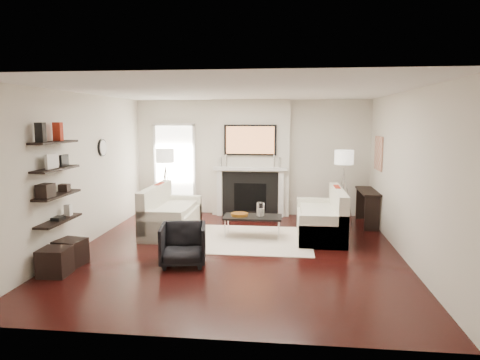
# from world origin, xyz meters

# --- Properties ---
(room_envelope) EXTENTS (6.00, 6.00, 6.00)m
(room_envelope) POSITION_xyz_m (0.00, 0.00, 1.35)
(room_envelope) COLOR black
(room_envelope) RESTS_ON ground
(chimney_breast) EXTENTS (1.80, 0.25, 2.70)m
(chimney_breast) POSITION_xyz_m (0.00, 2.88, 1.35)
(chimney_breast) COLOR silver
(chimney_breast) RESTS_ON floor
(fireplace_surround) EXTENTS (1.30, 0.02, 1.04)m
(fireplace_surround) POSITION_xyz_m (0.00, 2.74, 0.52)
(fireplace_surround) COLOR black
(fireplace_surround) RESTS_ON floor
(firebox) EXTENTS (0.75, 0.02, 0.65)m
(firebox) POSITION_xyz_m (0.00, 2.73, 0.45)
(firebox) COLOR black
(firebox) RESTS_ON floor
(mantel_pilaster_l) EXTENTS (0.12, 0.08, 1.10)m
(mantel_pilaster_l) POSITION_xyz_m (-0.72, 2.71, 0.55)
(mantel_pilaster_l) COLOR white
(mantel_pilaster_l) RESTS_ON floor
(mantel_pilaster_r) EXTENTS (0.12, 0.08, 1.10)m
(mantel_pilaster_r) POSITION_xyz_m (0.72, 2.71, 0.55)
(mantel_pilaster_r) COLOR white
(mantel_pilaster_r) RESTS_ON floor
(mantel_shelf) EXTENTS (1.70, 0.18, 0.07)m
(mantel_shelf) POSITION_xyz_m (0.00, 2.69, 1.12)
(mantel_shelf) COLOR white
(mantel_shelf) RESTS_ON chimney_breast
(tv_body) EXTENTS (1.20, 0.06, 0.70)m
(tv_body) POSITION_xyz_m (0.00, 2.71, 1.78)
(tv_body) COLOR black
(tv_body) RESTS_ON chimney_breast
(tv_screen) EXTENTS (1.10, 0.00, 0.62)m
(tv_screen) POSITION_xyz_m (0.00, 2.68, 1.78)
(tv_screen) COLOR #BF723F
(tv_screen) RESTS_ON tv_body
(candlestick_l_tall) EXTENTS (0.04, 0.04, 0.30)m
(candlestick_l_tall) POSITION_xyz_m (-0.55, 2.70, 1.30)
(candlestick_l_tall) COLOR silver
(candlestick_l_tall) RESTS_ON mantel_shelf
(candlestick_l_short) EXTENTS (0.04, 0.04, 0.24)m
(candlestick_l_short) POSITION_xyz_m (-0.68, 2.70, 1.27)
(candlestick_l_short) COLOR silver
(candlestick_l_short) RESTS_ON mantel_shelf
(candlestick_r_tall) EXTENTS (0.04, 0.04, 0.30)m
(candlestick_r_tall) POSITION_xyz_m (0.55, 2.70, 1.30)
(candlestick_r_tall) COLOR silver
(candlestick_r_tall) RESTS_ON mantel_shelf
(candlestick_r_short) EXTENTS (0.04, 0.04, 0.24)m
(candlestick_r_short) POSITION_xyz_m (0.68, 2.70, 1.27)
(candlestick_r_short) COLOR silver
(candlestick_r_short) RESTS_ON mantel_shelf
(hallway_panel) EXTENTS (0.90, 0.02, 2.10)m
(hallway_panel) POSITION_xyz_m (-1.85, 2.98, 1.05)
(hallway_panel) COLOR white
(hallway_panel) RESTS_ON floor
(door_trim_l) EXTENTS (0.06, 0.06, 2.16)m
(door_trim_l) POSITION_xyz_m (-2.33, 2.96, 1.05)
(door_trim_l) COLOR white
(door_trim_l) RESTS_ON floor
(door_trim_r) EXTENTS (0.06, 0.06, 2.16)m
(door_trim_r) POSITION_xyz_m (-1.37, 2.96, 1.05)
(door_trim_r) COLOR white
(door_trim_r) RESTS_ON floor
(door_trim_top) EXTENTS (1.02, 0.06, 0.06)m
(door_trim_top) POSITION_xyz_m (-1.85, 2.96, 2.13)
(door_trim_top) COLOR white
(door_trim_top) RESTS_ON wall_back
(rug) EXTENTS (2.60, 2.00, 0.01)m
(rug) POSITION_xyz_m (0.03, 0.74, 0.01)
(rug) COLOR beige
(rug) RESTS_ON floor
(loveseat_left_base) EXTENTS (0.85, 1.80, 0.42)m
(loveseat_left_base) POSITION_xyz_m (-1.43, 1.13, 0.21)
(loveseat_left_base) COLOR silver
(loveseat_left_base) RESTS_ON floor
(loveseat_left_back) EXTENTS (0.18, 1.80, 0.80)m
(loveseat_left_back) POSITION_xyz_m (-1.77, 1.13, 0.53)
(loveseat_left_back) COLOR silver
(loveseat_left_back) RESTS_ON floor
(loveseat_left_arm_n) EXTENTS (0.85, 0.18, 0.60)m
(loveseat_left_arm_n) POSITION_xyz_m (-1.43, 0.32, 0.30)
(loveseat_left_arm_n) COLOR silver
(loveseat_left_arm_n) RESTS_ON floor
(loveseat_left_arm_s) EXTENTS (0.85, 0.18, 0.60)m
(loveseat_left_arm_s) POSITION_xyz_m (-1.43, 1.94, 0.30)
(loveseat_left_arm_s) COLOR silver
(loveseat_left_arm_s) RESTS_ON floor
(loveseat_left_cushion) EXTENTS (0.63, 1.44, 0.10)m
(loveseat_left_cushion) POSITION_xyz_m (-1.38, 1.13, 0.47)
(loveseat_left_cushion) COLOR silver
(loveseat_left_cushion) RESTS_ON loveseat_left_base
(pillow_left_orange) EXTENTS (0.10, 0.42, 0.42)m
(pillow_left_orange) POSITION_xyz_m (-1.77, 1.43, 0.73)
(pillow_left_orange) COLOR #A22614
(pillow_left_orange) RESTS_ON loveseat_left_cushion
(pillow_left_charcoal) EXTENTS (0.10, 0.40, 0.40)m
(pillow_left_charcoal) POSITION_xyz_m (-1.77, 0.83, 0.72)
(pillow_left_charcoal) COLOR black
(pillow_left_charcoal) RESTS_ON loveseat_left_cushion
(loveseat_right_base) EXTENTS (0.85, 1.80, 0.42)m
(loveseat_right_base) POSITION_xyz_m (1.50, 1.12, 0.21)
(loveseat_right_base) COLOR silver
(loveseat_right_base) RESTS_ON floor
(loveseat_right_back) EXTENTS (0.18, 1.80, 0.80)m
(loveseat_right_back) POSITION_xyz_m (1.83, 1.12, 0.53)
(loveseat_right_back) COLOR silver
(loveseat_right_back) RESTS_ON floor
(loveseat_right_arm_n) EXTENTS (0.85, 0.18, 0.60)m
(loveseat_right_arm_n) POSITION_xyz_m (1.50, 0.31, 0.30)
(loveseat_right_arm_n) COLOR silver
(loveseat_right_arm_n) RESTS_ON floor
(loveseat_right_arm_s) EXTENTS (0.85, 0.18, 0.60)m
(loveseat_right_arm_s) POSITION_xyz_m (1.50, 1.93, 0.30)
(loveseat_right_arm_s) COLOR silver
(loveseat_right_arm_s) RESTS_ON floor
(loveseat_right_cushion) EXTENTS (0.63, 1.44, 0.10)m
(loveseat_right_cushion) POSITION_xyz_m (1.45, 1.12, 0.47)
(loveseat_right_cushion) COLOR silver
(loveseat_right_cushion) RESTS_ON loveseat_right_base
(pillow_right_orange) EXTENTS (0.10, 0.42, 0.42)m
(pillow_right_orange) POSITION_xyz_m (1.83, 1.42, 0.73)
(pillow_right_orange) COLOR #A22614
(pillow_right_orange) RESTS_ON loveseat_right_cushion
(pillow_right_charcoal) EXTENTS (0.10, 0.40, 0.40)m
(pillow_right_charcoal) POSITION_xyz_m (1.83, 0.82, 0.72)
(pillow_right_charcoal) COLOR black
(pillow_right_charcoal) RESTS_ON loveseat_right_cushion
(coffee_table) EXTENTS (1.10, 0.55, 0.04)m
(coffee_table) POSITION_xyz_m (0.21, 0.88, 0.40)
(coffee_table) COLOR black
(coffee_table) RESTS_ON floor
(coffee_leg_nw) EXTENTS (0.02, 0.02, 0.38)m
(coffee_leg_nw) POSITION_xyz_m (-0.29, 0.66, 0.19)
(coffee_leg_nw) COLOR silver
(coffee_leg_nw) RESTS_ON floor
(coffee_leg_ne) EXTENTS (0.02, 0.02, 0.38)m
(coffee_leg_ne) POSITION_xyz_m (0.71, 0.66, 0.19)
(coffee_leg_ne) COLOR silver
(coffee_leg_ne) RESTS_ON floor
(coffee_leg_sw) EXTENTS (0.02, 0.02, 0.38)m
(coffee_leg_sw) POSITION_xyz_m (-0.29, 1.10, 0.19)
(coffee_leg_sw) COLOR silver
(coffee_leg_sw) RESTS_ON floor
(coffee_leg_se) EXTENTS (0.02, 0.02, 0.38)m
(coffee_leg_se) POSITION_xyz_m (0.71, 1.10, 0.19)
(coffee_leg_se) COLOR silver
(coffee_leg_se) RESTS_ON floor
(hurricane_glass) EXTENTS (0.15, 0.15, 0.26)m
(hurricane_glass) POSITION_xyz_m (0.36, 0.88, 0.56)
(hurricane_glass) COLOR white
(hurricane_glass) RESTS_ON coffee_table
(hurricane_candle) EXTENTS (0.10, 0.10, 0.15)m
(hurricane_candle) POSITION_xyz_m (0.36, 0.88, 0.50)
(hurricane_candle) COLOR white
(hurricane_candle) RESTS_ON coffee_table
(copper_bowl) EXTENTS (0.33, 0.33, 0.05)m
(copper_bowl) POSITION_xyz_m (-0.04, 0.88, 0.45)
(copper_bowl) COLOR #B66C1E
(copper_bowl) RESTS_ON coffee_table
(armchair) EXTENTS (0.78, 0.75, 0.70)m
(armchair) POSITION_xyz_m (-0.74, -0.77, 0.35)
(armchair) COLOR black
(armchair) RESTS_ON floor
(lamp_left_post) EXTENTS (0.02, 0.02, 1.20)m
(lamp_left_post) POSITION_xyz_m (-1.85, 2.16, 0.60)
(lamp_left_post) COLOR silver
(lamp_left_post) RESTS_ON floor
(lamp_left_shade) EXTENTS (0.40, 0.40, 0.30)m
(lamp_left_shade) POSITION_xyz_m (-1.85, 2.16, 1.45)
(lamp_left_shade) COLOR white
(lamp_left_shade) RESTS_ON lamp_left_post
(lamp_left_leg_a) EXTENTS (0.25, 0.02, 1.23)m
(lamp_left_leg_a) POSITION_xyz_m (-1.74, 2.16, 0.60)
(lamp_left_leg_a) COLOR silver
(lamp_left_leg_a) RESTS_ON floor
(lamp_left_leg_b) EXTENTS (0.14, 0.22, 1.23)m
(lamp_left_leg_b) POSITION_xyz_m (-1.91, 2.26, 0.60)
(lamp_left_leg_b) COLOR silver
(lamp_left_leg_b) RESTS_ON floor
(lamp_left_leg_c) EXTENTS (0.14, 0.22, 1.23)m
(lamp_left_leg_c) POSITION_xyz_m (-1.91, 2.06, 0.60)
(lamp_left_leg_c) COLOR silver
(lamp_left_leg_c) RESTS_ON floor
(lamp_right_post) EXTENTS (0.02, 0.02, 1.20)m
(lamp_right_post) POSITION_xyz_m (2.05, 2.20, 0.60)
(lamp_right_post) COLOR silver
(lamp_right_post) RESTS_ON floor
(lamp_right_shade) EXTENTS (0.40, 0.40, 0.30)m
(lamp_right_shade) POSITION_xyz_m (2.05, 2.20, 1.45)
(lamp_right_shade) COLOR white
(lamp_right_shade) RESTS_ON lamp_right_post
(lamp_right_leg_a) EXTENTS (0.25, 0.02, 1.23)m
(lamp_right_leg_a) POSITION_xyz_m (2.16, 2.20, 0.60)
(lamp_right_leg_a) COLOR silver
(lamp_right_leg_a) RESTS_ON floor
(lamp_right_leg_b) EXTENTS (0.14, 0.22, 1.23)m
(lamp_right_leg_b) POSITION_xyz_m (2.00, 2.29, 0.60)
(lamp_right_leg_b) COLOR silver
(lamp_right_leg_b) RESTS_ON floor
(lamp_right_leg_c) EXTENTS (0.14, 0.22, 1.23)m
(lamp_right_leg_c) POSITION_xyz_m (1.99, 2.10, 0.60)
(lamp_right_leg_c) COLOR silver
(lamp_right_leg_c) RESTS_ON floor
(console_top) EXTENTS (0.35, 1.20, 0.04)m
(console_top) POSITION_xyz_m (2.57, 2.17, 0.73)
(console_top) COLOR black
(console_top) RESTS_ON floor
(console_leg_n) EXTENTS (0.30, 0.04, 0.71)m
(console_leg_n) POSITION_xyz_m (2.57, 1.62, 0.35)
(console_leg_n) COLOR black
(console_leg_n) RESTS_ON floor
(console_leg_s) EXTENTS (0.30, 0.04, 0.71)m
(console_leg_s) POSITION_xyz_m (2.57, 2.72, 0.35)
(console_leg_s) COLOR black
(console_leg_s) RESTS_ON floor
(wall_art) EXTENTS (0.03, 0.70, 0.70)m
(wall_art) POSITION_xyz_m (2.73, 2.05, 1.55)
(wall_art) COLOR tan
(wall_art) RESTS_ON wall_right
(shelf_bottom) EXTENTS (0.25, 1.00, 0.03)m
(shelf_bottom) POSITION_xyz_m (-2.62, -1.00, 0.70)
(shelf_bottom) COLOR black
(shelf_bottom) RESTS_ON wall_left
(shelf_lower) EXTENTS (0.25, 1.00, 0.04)m
(shelf_lower) POSITION_xyz_m (-2.62, -1.00, 1.10)
(shelf_lower) COLOR black
(shelf_lower) RESTS_ON wall_left
(shelf_upper) EXTENTS (0.25, 1.00, 0.04)m
(shelf_upper) POSITION_xyz_m (-2.62, -1.00, 1.50)
(shelf_upper) COLOR black
(shelf_upper) RESTS_ON wall_left
(shelf_top) EXTENTS (0.25, 1.00, 0.04)m
(shelf_top) POSITION_xyz_m (-2.62, -1.00, 1.90)
(shelf_top) COLOR black
(shelf_top) RESTS_ON wall_left
(decor_magfile_a) EXTENTS (0.12, 0.10, 0.28)m
(decor_magfile_a) POSITION_xyz_m (-2.62, -1.34, 2.06)
(decor_magfile_a) COLOR black
(decor_magfile_a) RESTS_ON shelf_top
(decor_magfile_b) EXTENTS (0.12, 0.10, 0.28)m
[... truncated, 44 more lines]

